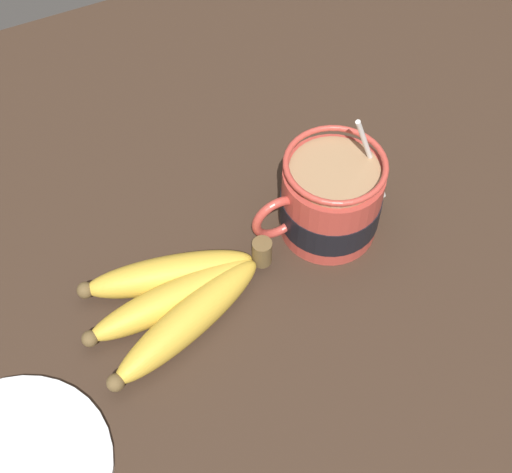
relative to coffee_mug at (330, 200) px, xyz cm
name	(u,v)px	position (x,y,z in cm)	size (l,w,h in cm)	color
table	(319,261)	(2.29, 2.84, -5.79)	(100.01, 100.01, 2.61)	#332319
coffee_mug	(330,200)	(0.00, 0.00, 0.00)	(15.81, 10.32, 14.83)	#B23D33
banana_bunch	(178,297)	(17.76, 2.32, -2.64)	(20.14, 13.93, 4.15)	brown
small_plate	(10,473)	(36.85, 11.14, -4.18)	(17.54, 17.54, 0.60)	silver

